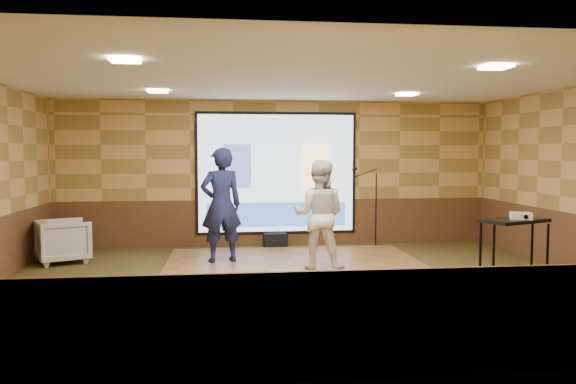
{
  "coord_description": "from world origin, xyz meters",
  "views": [
    {
      "loc": [
        -1.13,
        -8.07,
        1.95
      ],
      "look_at": [
        -0.07,
        0.86,
        1.3
      ],
      "focal_mm": 35.0,
      "sensor_mm": 36.0,
      "label": 1
    }
  ],
  "objects": [
    {
      "name": "av_table",
      "position": [
        3.0,
        -0.58,
        0.7
      ],
      "size": [
        0.95,
        0.5,
        1.0
      ],
      "rotation": [
        0.0,
        0.0,
        0.38
      ],
      "color": "black",
      "rests_on": "ground"
    },
    {
      "name": "downlight_nw",
      "position": [
        -2.2,
        1.8,
        2.97
      ],
      "size": [
        0.32,
        0.32,
        0.02
      ],
      "primitive_type": "cube",
      "color": "#FFE6BF",
      "rests_on": "room_shell"
    },
    {
      "name": "wainscot_front",
      "position": [
        0.0,
        -3.48,
        0.47
      ],
      "size": [
        9.0,
        0.04,
        0.95
      ],
      "primitive_type": "cube",
      "color": "#51311B",
      "rests_on": "ground"
    },
    {
      "name": "downlight_ne",
      "position": [
        2.2,
        1.8,
        2.97
      ],
      "size": [
        0.32,
        0.32,
        0.02
      ],
      "primitive_type": "cube",
      "color": "#FFE6BF",
      "rests_on": "room_shell"
    },
    {
      "name": "downlight_sw",
      "position": [
        -2.2,
        -1.5,
        2.97
      ],
      "size": [
        0.32,
        0.32,
        0.02
      ],
      "primitive_type": "cube",
      "color": "#FFE6BF",
      "rests_on": "room_shell"
    },
    {
      "name": "dance_floor",
      "position": [
        0.11,
        1.35,
        0.02
      ],
      "size": [
        4.46,
        3.42,
        0.03
      ],
      "primitive_type": "cube",
      "rotation": [
        0.0,
        0.0,
        -0.01
      ],
      "color": "#9C5F39",
      "rests_on": "ground"
    },
    {
      "name": "banquet_chair",
      "position": [
        -3.89,
        2.08,
        0.38
      ],
      "size": [
        1.11,
        1.1,
        0.77
      ],
      "primitive_type": "imported",
      "rotation": [
        0.0,
        0.0,
        2.0
      ],
      "color": "gray",
      "rests_on": "ground"
    },
    {
      "name": "projector_screen",
      "position": [
        0.0,
        3.44,
        1.47
      ],
      "size": [
        3.32,
        0.06,
        2.52
      ],
      "color": "black",
      "rests_on": "room_shell"
    },
    {
      "name": "wainscot_back",
      "position": [
        0.0,
        3.48,
        0.47
      ],
      "size": [
        9.0,
        0.04,
        0.95
      ],
      "primitive_type": "cube",
      "color": "#51311B",
      "rests_on": "ground"
    },
    {
      "name": "player_right",
      "position": [
        0.44,
        0.84,
        0.92
      ],
      "size": [
        1.04,
        0.92,
        1.78
      ],
      "primitive_type": "imported",
      "rotation": [
        0.0,
        0.0,
        2.8
      ],
      "color": "beige",
      "rests_on": "dance_floor"
    },
    {
      "name": "duffel_bag",
      "position": [
        -0.04,
        3.24,
        0.14
      ],
      "size": [
        0.49,
        0.35,
        0.28
      ],
      "primitive_type": "cube",
      "rotation": [
        0.0,
        0.0,
        0.11
      ],
      "color": "black",
      "rests_on": "ground"
    },
    {
      "name": "projector",
      "position": [
        3.07,
        -0.65,
        1.04
      ],
      "size": [
        0.35,
        0.33,
        0.09
      ],
      "primitive_type": "cube",
      "rotation": [
        0.0,
        0.0,
        -0.4
      ],
      "color": "silver",
      "rests_on": "av_table"
    },
    {
      "name": "mic_stand",
      "position": [
        1.93,
        2.96,
        0.49
      ],
      "size": [
        0.64,
        0.26,
        1.64
      ],
      "rotation": [
        0.0,
        0.0,
        -0.35
      ],
      "color": "black",
      "rests_on": "ground"
    },
    {
      "name": "room_shell",
      "position": [
        0.0,
        0.0,
        2.09
      ],
      "size": [
        9.04,
        7.04,
        3.02
      ],
      "color": "tan",
      "rests_on": "ground"
    },
    {
      "name": "player_left",
      "position": [
        -1.14,
        1.68,
        1.03
      ],
      "size": [
        0.81,
        0.62,
        1.99
      ],
      "primitive_type": "imported",
      "rotation": [
        0.0,
        0.0,
        3.37
      ],
      "color": "#161C45",
      "rests_on": "dance_floor"
    },
    {
      "name": "ground",
      "position": [
        0.0,
        0.0,
        0.0
      ],
      "size": [
        9.0,
        9.0,
        0.0
      ],
      "primitive_type": "plane",
      "color": "#273518",
      "rests_on": "ground"
    },
    {
      "name": "downlight_se",
      "position": [
        2.2,
        -1.5,
        2.97
      ],
      "size": [
        0.32,
        0.32,
        0.02
      ],
      "primitive_type": "cube",
      "color": "#FFE6BF",
      "rests_on": "room_shell"
    }
  ]
}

